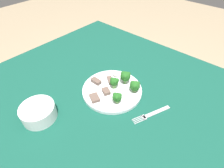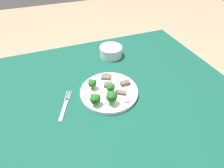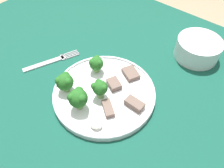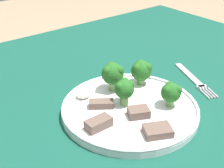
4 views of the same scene
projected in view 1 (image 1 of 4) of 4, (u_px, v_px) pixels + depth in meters
The scene contains 14 objects.
ground_plane at pixel (114, 163), 1.32m from camera, with size 8.00×8.00×0.00m, color #9E896B.
table at pixel (115, 105), 0.86m from camera, with size 1.23×1.02×0.77m.
dinner_plate at pixel (112, 90), 0.79m from camera, with size 0.27×0.27×0.02m.
fork at pixel (152, 114), 0.70m from camera, with size 0.08×0.17×0.00m.
cream_bowl at pixel (39, 112), 0.67m from camera, with size 0.13×0.13×0.06m.
broccoli_floret_near_rim_left at pixel (125, 76), 0.79m from camera, with size 0.05×0.05×0.06m.
broccoli_floret_center_left at pixel (114, 82), 0.77m from camera, with size 0.04×0.04×0.05m.
broccoli_floret_back_left at pixel (117, 97), 0.71m from camera, with size 0.04×0.04×0.05m.
broccoli_floret_front_left at pixel (135, 86), 0.76m from camera, with size 0.05×0.04×0.05m.
meat_slice_front_slice at pixel (110, 80), 0.82m from camera, with size 0.05×0.05×0.01m.
meat_slice_middle_slice at pixel (96, 81), 0.81m from camera, with size 0.05×0.03×0.02m.
meat_slice_rear_slice at pixel (106, 91), 0.77m from camera, with size 0.05×0.04×0.02m.
meat_slice_edge_slice at pixel (95, 98), 0.74m from camera, with size 0.06×0.05×0.01m.
sauce_dollop at pixel (116, 74), 0.85m from camera, with size 0.03×0.03×0.02m.
Camera 1 is at (-0.36, 0.43, 1.33)m, focal length 28.00 mm.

